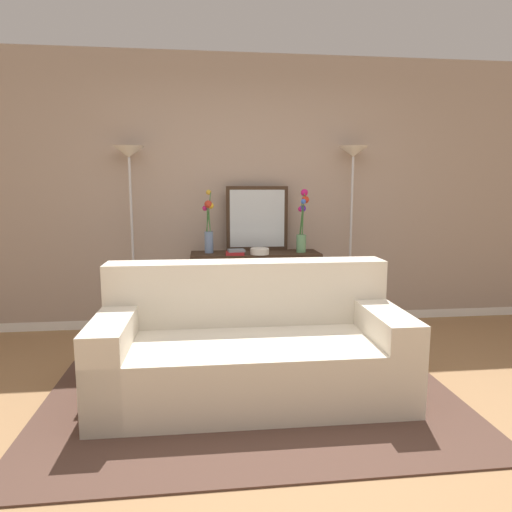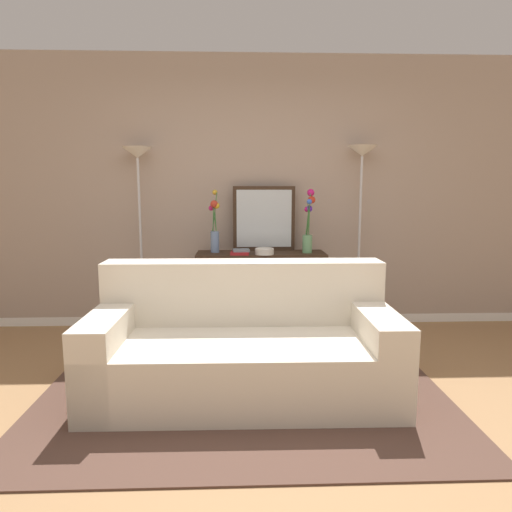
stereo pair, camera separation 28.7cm
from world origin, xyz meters
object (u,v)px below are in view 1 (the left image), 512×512
object	(u,v)px
vase_short_flowers	(302,225)
floor_lamp_right	(352,186)
book_stack	(236,252)
couch	(251,349)
wall_mirror	(257,218)
fruit_bowl	(260,251)
floor_lamp_left	(130,188)
vase_tall_flowers	(209,228)
book_row_under_console	(223,327)
console_table	(255,278)

from	to	relation	value
vase_short_flowers	floor_lamp_right	bearing A→B (deg)	13.67
vase_short_flowers	book_stack	xyz separation A→B (m)	(-0.65, -0.09, -0.24)
couch	wall_mirror	size ratio (longest dim) A/B	3.23
wall_mirror	fruit_bowl	size ratio (longest dim) A/B	3.57
floor_lamp_left	floor_lamp_right	distance (m)	2.14
wall_mirror	vase_short_flowers	distance (m)	0.46
couch	vase_tall_flowers	xyz separation A→B (m)	(-0.26, 1.32, 0.73)
couch	floor_lamp_left	xyz separation A→B (m)	(-0.98, 1.40, 1.10)
vase_tall_flowers	book_row_under_console	world-z (taller)	vase_tall_flowers
couch	console_table	size ratio (longest dim) A/B	1.66
vase_tall_flowers	vase_short_flowers	size ratio (longest dim) A/B	0.99
book_stack	book_row_under_console	world-z (taller)	book_stack
vase_short_flowers	floor_lamp_left	bearing A→B (deg)	175.47
console_table	wall_mirror	world-z (taller)	wall_mirror
fruit_bowl	book_row_under_console	size ratio (longest dim) A/B	0.47
wall_mirror	book_stack	distance (m)	0.47
wall_mirror	book_stack	bearing A→B (deg)	-130.39
vase_short_flowers	couch	bearing A→B (deg)	-116.41
vase_tall_flowers	book_row_under_console	bearing A→B (deg)	-11.22
fruit_bowl	book_stack	size ratio (longest dim) A/B	0.97
couch	vase_tall_flowers	world-z (taller)	vase_tall_flowers
vase_tall_flowers	book_stack	distance (m)	0.36
fruit_bowl	book_stack	bearing A→B (deg)	179.03
couch	book_row_under_console	bearing A→B (deg)	95.92
book_stack	couch	bearing A→B (deg)	-89.16
fruit_bowl	book_stack	world-z (taller)	fruit_bowl
console_table	book_row_under_console	world-z (taller)	console_table
console_table	fruit_bowl	world-z (taller)	fruit_bowl
couch	vase_short_flowers	size ratio (longest dim) A/B	3.37
vase_short_flowers	fruit_bowl	world-z (taller)	vase_short_flowers
floor_lamp_right	vase_short_flowers	xyz separation A→B (m)	(-0.53, -0.13, -0.36)
couch	fruit_bowl	distance (m)	1.30
vase_tall_flowers	vase_short_flowers	distance (m)	0.89
floor_lamp_right	vase_tall_flowers	world-z (taller)	floor_lamp_right
wall_mirror	console_table	bearing A→B (deg)	-103.22
vase_short_flowers	book_row_under_console	bearing A→B (deg)	178.15
floor_lamp_left	book_stack	bearing A→B (deg)	-12.86
console_table	vase_short_flowers	world-z (taller)	vase_short_flowers
floor_lamp_left	wall_mirror	distance (m)	1.24
floor_lamp_right	floor_lamp_left	bearing A→B (deg)	180.00
floor_lamp_left	fruit_bowl	size ratio (longest dim) A/B	10.11
couch	wall_mirror	world-z (taller)	wall_mirror
book_row_under_console	fruit_bowl	bearing A→B (deg)	-19.52
couch	book_row_under_console	distance (m)	1.33
vase_short_flowers	fruit_bowl	bearing A→B (deg)	-167.20
console_table	wall_mirror	xyz separation A→B (m)	(0.04, 0.16, 0.56)
floor_lamp_left	floor_lamp_right	world-z (taller)	floor_lamp_right
floor_lamp_left	wall_mirror	size ratio (longest dim) A/B	2.83
console_table	floor_lamp_right	size ratio (longest dim) A/B	0.68
vase_short_flowers	book_row_under_console	distance (m)	1.26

